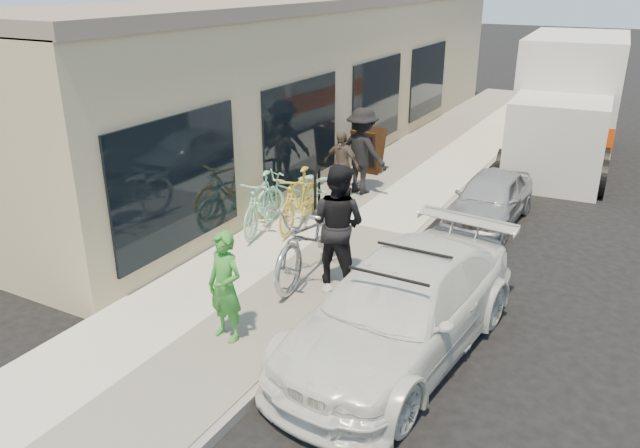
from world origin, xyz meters
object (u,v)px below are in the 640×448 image
at_px(man_standing, 337,224).
at_px(sedan_silver, 490,199).
at_px(bystander_b, 341,164).
at_px(tandem_bike, 312,236).
at_px(cruiser_bike_c, 299,199).
at_px(moving_truck, 568,106).
at_px(bike_rack, 317,185).
at_px(cruiser_bike_a, 261,204).
at_px(sedan_white, 401,308).
at_px(bystander_a, 362,151).
at_px(sandwich_board, 368,151).
at_px(cruiser_bike_b, 297,189).
at_px(woman_rider, 225,287).

bearing_deg(man_standing, sedan_silver, -106.03).
bearing_deg(bystander_b, man_standing, -58.95).
relative_size(tandem_bike, cruiser_bike_c, 1.35).
distance_m(moving_truck, bystander_b, 7.32).
distance_m(bike_rack, cruiser_bike_a, 1.62).
distance_m(sedan_white, bystander_a, 6.24).
bearing_deg(man_standing, sandwich_board, -67.03).
bearing_deg(cruiser_bike_b, bystander_a, 98.99).
bearing_deg(moving_truck, bystander_a, -124.51).
bearing_deg(bystander_b, tandem_bike, -64.95).
relative_size(moving_truck, woman_rider, 4.38).
height_order(sandwich_board, sedan_white, sedan_white).
bearing_deg(tandem_bike, moving_truck, 71.75).
bearing_deg(man_standing, cruiser_bike_a, -24.85).
distance_m(sedan_silver, bystander_b, 3.25).
height_order(tandem_bike, cruiser_bike_a, tandem_bike).
distance_m(sedan_silver, tandem_bike, 4.46).
xyz_separation_m(sedan_silver, woman_rider, (-1.92, -6.29, 0.40)).
distance_m(man_standing, cruiser_bike_a, 2.56).
bearing_deg(cruiser_bike_b, sandwich_board, 116.08).
xyz_separation_m(cruiser_bike_b, bystander_a, (0.63, 1.78, 0.46)).
height_order(sedan_silver, cruiser_bike_b, cruiser_bike_b).
height_order(tandem_bike, man_standing, man_standing).
distance_m(sandwich_board, sedan_white, 7.72).
xyz_separation_m(tandem_bike, woman_rider, (-0.05, -2.26, 0.11)).
height_order(sedan_white, sedan_silver, sedan_white).
bearing_deg(bike_rack, sandwich_board, 92.92).
height_order(sedan_silver, man_standing, man_standing).
relative_size(cruiser_bike_b, cruiser_bike_c, 1.01).
bearing_deg(sedan_white, bystander_b, 130.53).
bearing_deg(woman_rider, bike_rack, 114.69).
bearing_deg(cruiser_bike_c, sedan_white, -49.83).
relative_size(sandwich_board, sedan_silver, 0.35).
distance_m(tandem_bike, cruiser_bike_b, 2.91).
distance_m(woman_rider, man_standing, 2.30).
bearing_deg(man_standing, sedan_white, 145.20).
distance_m(sedan_white, sedan_silver, 5.29).
relative_size(bystander_a, bystander_b, 1.30).
relative_size(bike_rack, sedan_silver, 0.28).
bearing_deg(cruiser_bike_a, bystander_a, 63.71).
relative_size(sandwich_board, tandem_bike, 0.43).
height_order(sandwich_board, cruiser_bike_b, sandwich_board).
bearing_deg(woman_rider, sedan_silver, 82.38).
bearing_deg(woman_rider, cruiser_bike_c, 116.26).
bearing_deg(sedan_silver, woman_rider, -105.70).
bearing_deg(man_standing, bystander_b, -60.91).
relative_size(bike_rack, sedan_white, 0.18).
bearing_deg(tandem_bike, sandwich_board, 100.80).
bearing_deg(bike_rack, cruiser_bike_b, -126.18).
height_order(sedan_white, man_standing, man_standing).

